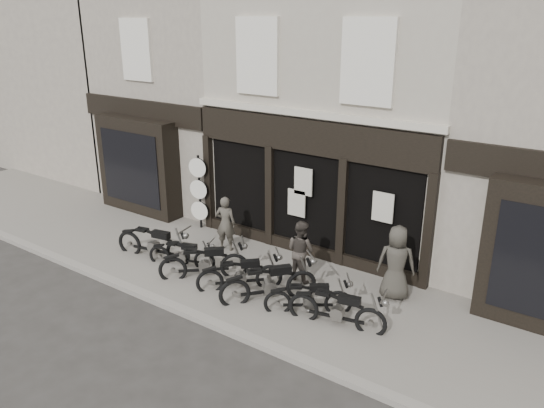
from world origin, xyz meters
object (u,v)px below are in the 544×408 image
Objects in this scene: motorcycle_0 at (154,246)px; motorcycle_2 at (205,266)px; motorcycle_6 at (338,313)px; man_right at (396,263)px; man_left at (226,223)px; motorcycle_5 at (309,301)px; motorcycle_4 at (270,286)px; man_centre at (301,250)px; advert_sign_post at (199,195)px; motorcycle_3 at (241,277)px; motorcycle_1 at (183,257)px.

motorcycle_2 is (1.91, -0.06, -0.02)m from motorcycle_0.
motorcycle_2 is 0.85× the size of motorcycle_6.
man_left is at bearing -19.04° from man_right.
motorcycle_5 is at bearing 31.21° from man_right.
motorcycle_4 is 1.26× the size of man_centre.
motorcycle_5 is 5.92m from advert_sign_post.
man_centre is (0.05, 1.26, 0.46)m from motorcycle_4.
motorcycle_3 is 2.73m from motorcycle_6.
motorcycle_2 reaches higher than motorcycle_3.
motorcycle_0 is 1.18× the size of motorcycle_4.
motorcycle_0 is 4.18m from man_centre.
motorcycle_2 is 1.02× the size of man_right.
motorcycle_2 is 0.93× the size of motorcycle_4.
man_left is (-3.68, 1.52, 0.53)m from motorcycle_5.
motorcycle_5 is 0.80× the size of motorcycle_6.
motorcycle_6 is at bearing -47.28° from motorcycle_3.
motorcycle_0 is 1.29× the size of motorcycle_1.
advert_sign_post is (-4.40, 1.11, 0.29)m from man_centre.
advert_sign_post reaches higher than motorcycle_0.
advert_sign_post is at bearing 89.77° from motorcycle_0.
motorcycle_0 reaches higher than motorcycle_3.
man_right reaches higher than motorcycle_0.
man_right reaches higher than motorcycle_3.
man_centre is (-1.79, 1.33, 0.49)m from motorcycle_6.
man_right is at bearing 17.15° from motorcycle_5.
motorcycle_0 is 6.53m from man_right.
motorcycle_6 is (3.84, -0.03, -0.01)m from motorcycle_2.
man_right reaches higher than motorcycle_5.
motorcycle_2 is at bearing 1.28° from man_right.
motorcycle_0 is 0.95× the size of advert_sign_post.
advert_sign_post reaches higher than man_right.
motorcycle_1 is 0.74× the size of advert_sign_post.
motorcycle_1 is 2.05m from motorcycle_3.
motorcycle_0 is 1.30× the size of man_right.
man_centre is at bearing 131.53° from motorcycle_6.
man_right reaches higher than man_left.
man_centre is (0.94, 1.23, 0.50)m from motorcycle_3.
advert_sign_post is (-6.18, 2.44, 0.78)m from motorcycle_6.
motorcycle_5 is (3.04, 0.10, -0.05)m from motorcycle_2.
man_left is 1.90m from advert_sign_post.
motorcycle_6 is (2.73, -0.10, 0.01)m from motorcycle_3.
man_right is (1.31, 1.70, 0.64)m from motorcycle_5.
motorcycle_5 is (4.96, 0.03, -0.07)m from motorcycle_0.
man_left reaches higher than motorcycle_4.
man_left is 1.01× the size of man_centre.
motorcycle_5 is at bearing -40.76° from motorcycle_2.
motorcycle_0 is at bearing 31.60° from man_left.
advert_sign_post reaches higher than motorcycle_2.
motorcycle_2 is at bearing 92.66° from man_left.
motorcycle_0 reaches higher than motorcycle_5.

